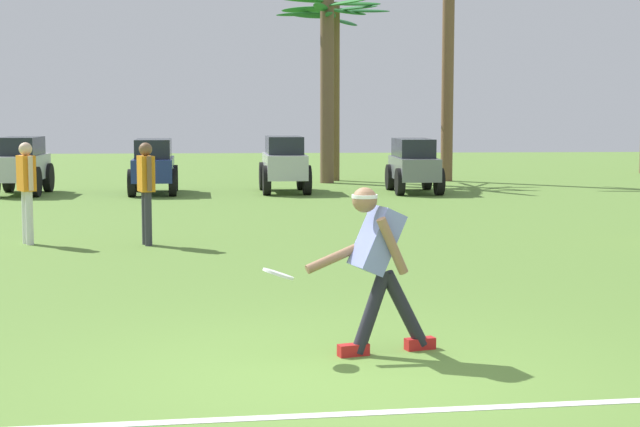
% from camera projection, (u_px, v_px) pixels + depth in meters
% --- Properties ---
extents(ground_plane, '(80.00, 80.00, 0.00)m').
position_uv_depth(ground_plane, '(331.00, 379.00, 7.48)').
color(ground_plane, olive).
extents(field_line_paint, '(25.06, 2.04, 0.01)m').
position_uv_depth(field_line_paint, '(342.00, 414.00, 6.60)').
color(field_line_paint, white).
rests_on(field_line_paint, ground_plane).
extents(frisbee_thrower, '(1.14, 0.48, 1.41)m').
position_uv_depth(frisbee_thrower, '(377.00, 260.00, 8.17)').
color(frisbee_thrower, '#23232D').
rests_on(frisbee_thrower, ground_plane).
extents(frisbee_in_flight, '(0.32, 0.33, 0.11)m').
position_uv_depth(frisbee_in_flight, '(278.00, 274.00, 8.08)').
color(frisbee_in_flight, white).
extents(teammate_near_sideline, '(0.35, 0.46, 1.56)m').
position_uv_depth(teammate_near_sideline, '(26.00, 183.00, 14.91)').
color(teammate_near_sideline, silver).
rests_on(teammate_near_sideline, ground_plane).
extents(teammate_midfield, '(0.30, 0.49, 1.56)m').
position_uv_depth(teammate_midfield, '(146.00, 184.00, 14.81)').
color(teammate_midfield, '#33333D').
rests_on(teammate_midfield, ground_plane).
extents(parked_car_slot_a, '(1.18, 2.36, 1.40)m').
position_uv_depth(parked_car_slot_a, '(21.00, 164.00, 23.87)').
color(parked_car_slot_a, '#B7BABF').
rests_on(parked_car_slot_a, ground_plane).
extents(parked_car_slot_b, '(1.26, 2.45, 1.34)m').
position_uv_depth(parked_car_slot_b, '(154.00, 164.00, 24.12)').
color(parked_car_slot_b, navy).
rests_on(parked_car_slot_b, ground_plane).
extents(parked_car_slot_c, '(1.26, 2.39, 1.40)m').
position_uv_depth(parked_car_slot_c, '(284.00, 163.00, 24.47)').
color(parked_car_slot_c, '#B7BABF').
rests_on(parked_car_slot_c, ground_plane).
extents(parked_car_slot_d, '(1.14, 2.40, 1.34)m').
position_uv_depth(parked_car_slot_d, '(414.00, 163.00, 24.48)').
color(parked_car_slot_d, slate).
rests_on(parked_car_slot_d, ground_plane).
extents(palm_tree_far_left, '(3.03, 3.50, 5.28)m').
position_uv_depth(palm_tree_far_left, '(327.00, 71.00, 27.43)').
color(palm_tree_far_left, brown).
rests_on(palm_tree_far_left, ground_plane).
extents(palm_tree_left_of_centre, '(3.35, 3.45, 5.14)m').
position_uv_depth(palm_tree_left_of_centre, '(334.00, 68.00, 28.37)').
color(palm_tree_left_of_centre, brown).
rests_on(palm_tree_left_of_centre, ground_plane).
extents(palm_tree_right_of_centre, '(3.67, 3.26, 7.11)m').
position_uv_depth(palm_tree_right_of_centre, '(447.00, 36.00, 28.07)').
color(palm_tree_right_of_centre, brown).
rests_on(palm_tree_right_of_centre, ground_plane).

